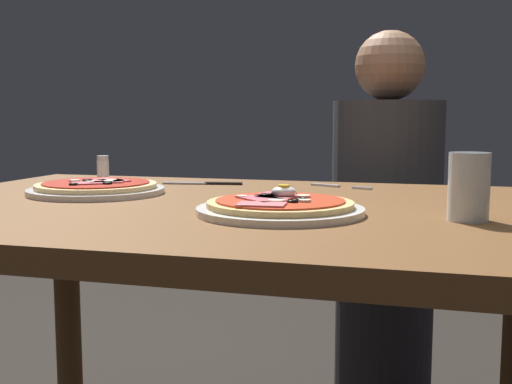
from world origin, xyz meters
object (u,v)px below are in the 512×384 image
Objects in this scene: fork at (336,186)px; salt_shaker at (103,169)px; pizza_foreground at (280,207)px; water_glass_near at (469,191)px; pizza_across_left at (97,188)px; diner_person at (385,244)px; knife at (208,183)px; dining_table at (221,260)px.

fork is 2.26× the size of salt_shaker.
water_glass_near is (0.30, 0.02, 0.03)m from pizza_foreground.
pizza_across_left is 4.30× the size of salt_shaker.
pizza_foreground is at bearing -93.78° from fork.
pizza_across_left is at bearing 168.26° from water_glass_near.
diner_person reaches higher than fork.
knife is (-0.28, 0.41, -0.01)m from pizza_foreground.
pizza_across_left is at bearing 158.84° from pizza_foreground.
salt_shaker reaches higher than knife.
pizza_foreground is 0.44m from fork.
pizza_foreground is at bearing -55.87° from knife.
pizza_foreground is at bearing 82.24° from diner_person.
salt_shaker is at bearing -173.33° from knife.
pizza_foreground is 2.63× the size of water_glass_near.
knife is at bearing 124.13° from pizza_foreground.
pizza_foreground is 0.30m from water_glass_near.
diner_person is at bearing 50.64° from pizza_across_left.
fork is 0.77× the size of knife.
salt_shaker is (-0.85, 0.36, -0.01)m from water_glass_near.
dining_table is 19.35× the size of salt_shaker.
water_glass_near reaches higher than fork.
fork is 0.31m from knife.
pizza_foreground is (0.14, -0.10, 0.12)m from dining_table.
knife reaches higher than dining_table.
pizza_foreground is 0.99× the size of pizza_across_left.
fork is (0.03, 0.44, -0.01)m from pizza_foreground.
water_glass_near is 1.61× the size of salt_shaker.
dining_table is 0.33m from pizza_across_left.
pizza_across_left is (-0.44, 0.17, -0.00)m from pizza_foreground.
diner_person is (0.66, 0.47, -0.24)m from salt_shaker.
water_glass_near is 0.90m from diner_person.
pizza_foreground is 0.50m from knife.
dining_table is 1.10× the size of diner_person.
water_glass_near reaches higher than dining_table.
knife is (0.16, 0.24, -0.01)m from pizza_across_left.
salt_shaker is 0.85m from diner_person.
salt_shaker is (-0.54, 0.38, 0.02)m from pizza_foreground.
water_glass_near reaches higher than pizza_across_left.
diner_person reaches higher than water_glass_near.
water_glass_near is at bearing -56.99° from fork.
knife is 2.92× the size of salt_shaker.
diner_person is (0.09, 0.42, -0.21)m from fork.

